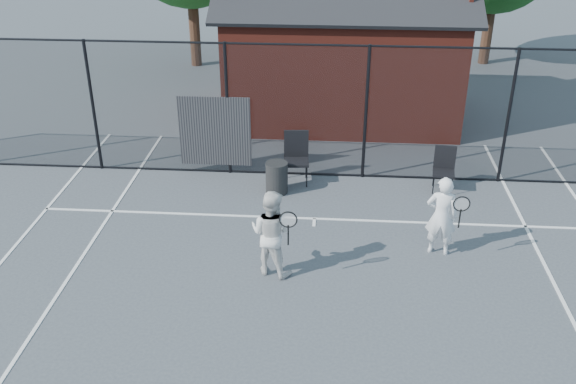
# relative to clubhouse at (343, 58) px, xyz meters

# --- Properties ---
(ground) EXTENTS (80.00, 80.00, 0.00)m
(ground) POSITION_rel_clubhouse_xyz_m (-0.50, -9.00, -1.61)
(ground) COLOR #43484D
(ground) RESTS_ON ground
(court_lines) EXTENTS (11.02, 18.00, 0.01)m
(court_lines) POSITION_rel_clubhouse_xyz_m (-0.50, -10.32, -1.60)
(court_lines) COLOR white
(court_lines) RESTS_ON ground
(fence) EXTENTS (22.04, 3.00, 3.00)m
(fence) POSITION_rel_clubhouse_xyz_m (-0.80, -4.00, -0.16)
(fence) COLOR black
(fence) RESTS_ON ground
(clubhouse) EXTENTS (6.50, 4.36, 4.19)m
(clubhouse) POSITION_rel_clubhouse_xyz_m (0.00, 0.00, 0.00)
(clubhouse) COLOR maroon
(clubhouse) RESTS_ON ground
(player_front) EXTENTS (0.70, 0.54, 1.51)m
(player_front) POSITION_rel_clubhouse_xyz_m (1.77, -7.05, -0.85)
(player_front) COLOR white
(player_front) RESTS_ON ground
(player_back) EXTENTS (0.92, 0.82, 1.55)m
(player_back) POSITION_rel_clubhouse_xyz_m (-1.17, -7.88, -0.83)
(player_back) COLOR white
(player_back) RESTS_ON ground
(chair_left) EXTENTS (0.58, 0.60, 1.12)m
(chair_left) POSITION_rel_clubhouse_xyz_m (-0.97, -4.40, -1.05)
(chair_left) COLOR black
(chair_left) RESTS_ON ground
(chair_right) EXTENTS (0.51, 0.53, 0.95)m
(chair_right) POSITION_rel_clubhouse_xyz_m (2.19, -4.56, -1.13)
(chair_right) COLOR black
(chair_right) RESTS_ON ground
(waste_bin) EXTENTS (0.54, 0.54, 0.69)m
(waste_bin) POSITION_rel_clubhouse_xyz_m (-1.35, -4.90, -1.26)
(waste_bin) COLOR black
(waste_bin) RESTS_ON ground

